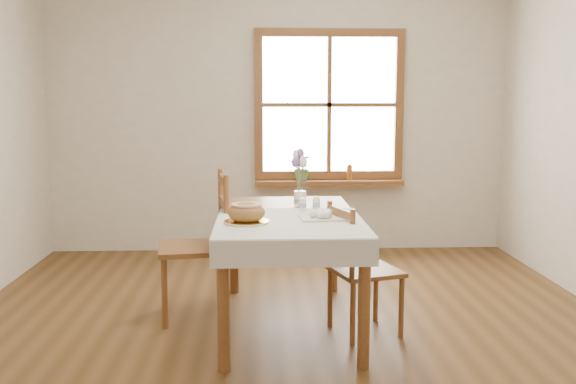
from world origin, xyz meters
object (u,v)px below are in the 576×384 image
(chair_right, at_px, (365,269))
(flower_vase, at_px, (300,199))
(dining_table, at_px, (288,227))
(chair_left, at_px, (193,246))
(bread_plate, at_px, (247,222))

(chair_right, bearing_deg, flower_vase, 18.27)
(chair_right, height_order, flower_vase, chair_right)
(dining_table, xyz_separation_m, chair_right, (0.49, -0.18, -0.24))
(chair_right, relative_size, flower_vase, 8.81)
(dining_table, bearing_deg, flower_vase, 74.06)
(chair_left, distance_m, chair_right, 1.19)
(bread_plate, bearing_deg, chair_left, 126.21)
(dining_table, relative_size, chair_right, 1.88)
(chair_right, bearing_deg, bread_plate, 84.03)
(bread_plate, height_order, flower_vase, flower_vase)
(chair_right, xyz_separation_m, bread_plate, (-0.76, -0.16, 0.34))
(dining_table, xyz_separation_m, flower_vase, (0.10, 0.36, 0.13))
(chair_right, bearing_deg, dining_table, 52.50)
(dining_table, distance_m, bread_plate, 0.44)
(chair_left, bearing_deg, bread_plate, 27.66)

